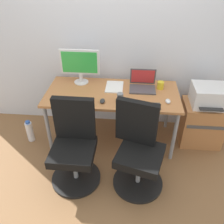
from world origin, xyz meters
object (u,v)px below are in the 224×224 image
office_chair_right (138,151)px  desktop_monitor (80,64)px  water_bottle_on_floor (30,131)px  coffee_mug (160,85)px  side_cabinet (201,123)px  open_laptop (143,84)px  office_chair_left (74,147)px  printer (208,96)px

office_chair_right → desktop_monitor: size_ratio=1.96×
water_bottle_on_floor → coffee_mug: bearing=9.7°
side_cabinet → open_laptop: bearing=173.9°
office_chair_left → printer: bearing=26.0°
open_laptop → printer: bearing=-6.1°
office_chair_right → side_cabinet: office_chair_right is taller
office_chair_right → water_bottle_on_floor: bearing=159.2°
desktop_monitor → coffee_mug: 1.01m
open_laptop → office_chair_left: bearing=-131.0°
water_bottle_on_floor → printer: bearing=5.0°
office_chair_left → printer: 1.66m
water_bottle_on_floor → side_cabinet: bearing=5.0°
office_chair_right → water_bottle_on_floor: size_ratio=3.03×
side_cabinet → coffee_mug: bearing=171.0°
side_cabinet → printer: size_ratio=1.42×
water_bottle_on_floor → open_laptop: size_ratio=1.00×
office_chair_right → printer: (0.81, 0.72, 0.27)m
desktop_monitor → open_laptop: 0.80m
office_chair_left → water_bottle_on_floor: 0.95m
side_cabinet → desktop_monitor: bearing=174.0°
side_cabinet → water_bottle_on_floor: bearing=-175.0°
open_laptop → coffee_mug: bearing=1.5°
water_bottle_on_floor → office_chair_right: bearing=-20.8°
office_chair_left → desktop_monitor: bearing=94.9°
printer → office_chair_left: bearing=-154.0°
office_chair_left → open_laptop: office_chair_left is taller
side_cabinet → water_bottle_on_floor: size_ratio=1.83×
side_cabinet → printer: 0.40m
water_bottle_on_floor → open_laptop: bearing=10.9°
office_chair_right → side_cabinet: 1.10m
office_chair_right → desktop_monitor: 1.27m
coffee_mug → open_laptop: bearing=-178.5°
coffee_mug → office_chair_right: bearing=-107.1°
office_chair_right → side_cabinet: size_ratio=1.65×
open_laptop → coffee_mug: 0.22m
open_laptop → office_chair_right: bearing=-92.4°
office_chair_left → side_cabinet: bearing=26.1°
side_cabinet → desktop_monitor: desktop_monitor is taller
open_laptop → coffee_mug: open_laptop is taller
office_chair_left → water_bottle_on_floor: bearing=144.2°
side_cabinet → coffee_mug: (-0.56, 0.09, 0.47)m
printer → desktop_monitor: desktop_monitor is taller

